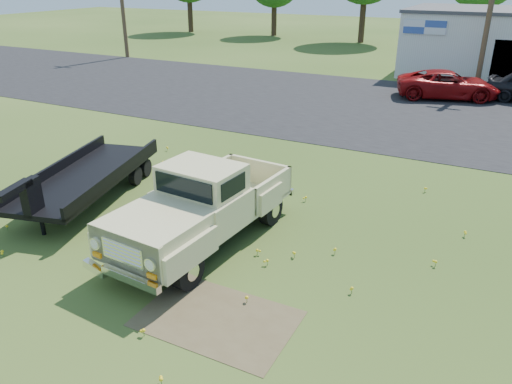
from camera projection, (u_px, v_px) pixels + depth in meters
ground at (228, 236)px, 12.82m from camera, size 140.00×140.00×0.00m
asphalt_lot at (377, 107)px, 25.04m from camera, size 90.00×14.00×0.02m
dirt_patch_a at (217, 319)px, 9.75m from camera, size 3.00×2.00×0.01m
dirt_patch_b at (228, 177)px, 16.50m from camera, size 2.20×1.60×0.01m
utility_pole_mid at (491, 5)px, 27.22m from camera, size 1.60×0.30×9.00m
vintage_pickup_truck at (203, 205)px, 12.09m from camera, size 2.68×5.89×2.08m
flatbed_trailer at (87, 173)px, 14.62m from camera, size 3.48×6.41×1.66m
red_pickup at (448, 85)px, 26.57m from camera, size 5.69×3.78×1.45m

